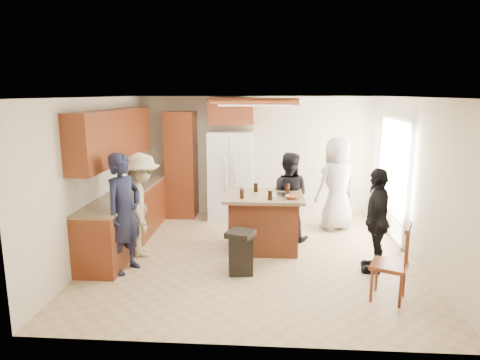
# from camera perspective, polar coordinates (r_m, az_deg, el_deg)

# --- Properties ---
(person_front_left) EXTENTS (0.68, 0.77, 1.75)m
(person_front_left) POSITION_cam_1_polar(r_m,az_deg,el_deg) (6.36, -15.20, -4.29)
(person_front_left) COLOR black
(person_front_left) RESTS_ON ground
(person_behind_left) EXTENTS (0.84, 0.63, 1.56)m
(person_behind_left) POSITION_cam_1_polar(r_m,az_deg,el_deg) (7.57, 6.42, -2.16)
(person_behind_left) COLOR black
(person_behind_left) RESTS_ON ground
(person_behind_right) EXTENTS (1.03, 0.92, 1.77)m
(person_behind_right) POSITION_cam_1_polar(r_m,az_deg,el_deg) (8.26, 12.81, -0.50)
(person_behind_right) COLOR #9A9992
(person_behind_right) RESTS_ON ground
(person_side_right) EXTENTS (0.61, 0.96, 1.53)m
(person_side_right) POSITION_cam_1_polar(r_m,az_deg,el_deg) (6.48, 17.76, -5.13)
(person_side_right) COLOR black
(person_side_right) RESTS_ON ground
(person_counter) EXTENTS (0.77, 1.16, 1.65)m
(person_counter) POSITION_cam_1_polar(r_m,az_deg,el_deg) (6.95, -13.01, -3.25)
(person_counter) COLOR tan
(person_counter) RESTS_ON ground
(left_cabinetry) EXTENTS (0.64, 3.00, 2.30)m
(left_cabinetry) POSITION_cam_1_polar(r_m,az_deg,el_deg) (7.48, -15.41, -1.30)
(left_cabinetry) COLOR maroon
(left_cabinetry) RESTS_ON ground
(back_wall_units) EXTENTS (1.80, 0.60, 2.45)m
(back_wall_units) POSITION_cam_1_polar(r_m,az_deg,el_deg) (8.90, -6.18, 3.81)
(back_wall_units) COLOR maroon
(back_wall_units) RESTS_ON ground
(refrigerator) EXTENTS (0.90, 0.76, 1.80)m
(refrigerator) POSITION_cam_1_polar(r_m,az_deg,el_deg) (8.79, -1.18, 0.62)
(refrigerator) COLOR white
(refrigerator) RESTS_ON ground
(kitchen_island) EXTENTS (1.28, 1.03, 0.93)m
(kitchen_island) POSITION_cam_1_polar(r_m,az_deg,el_deg) (7.12, 3.17, -5.54)
(kitchen_island) COLOR #9D4828
(kitchen_island) RESTS_ON ground
(island_items) EXTENTS (0.98, 0.63, 0.15)m
(island_items) POSITION_cam_1_polar(r_m,az_deg,el_deg) (6.87, 4.62, -1.88)
(island_items) COLOR silver
(island_items) RESTS_ON kitchen_island
(trash_bin) EXTENTS (0.46, 0.46, 0.63)m
(trash_bin) POSITION_cam_1_polar(r_m,az_deg,el_deg) (6.24, 0.07, -9.53)
(trash_bin) COLOR black
(trash_bin) RESTS_ON ground
(spindle_chair) EXTENTS (0.55, 0.55, 0.99)m
(spindle_chair) POSITION_cam_1_polar(r_m,az_deg,el_deg) (5.74, 19.49, -10.70)
(spindle_chair) COLOR maroon
(spindle_chair) RESTS_ON ground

